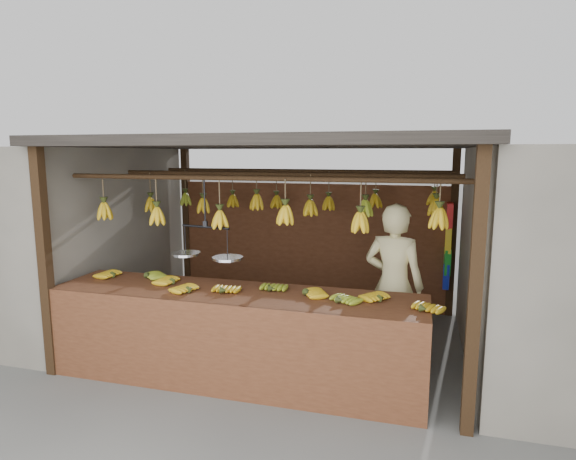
% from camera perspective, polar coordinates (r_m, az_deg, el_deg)
% --- Properties ---
extents(ground, '(80.00, 80.00, 0.00)m').
position_cam_1_polar(ground, '(5.99, -0.79, -12.81)').
color(ground, '#5B5B57').
extents(stall, '(4.30, 3.30, 2.40)m').
position_cam_1_polar(stall, '(5.88, 0.07, 6.51)').
color(stall, black).
rests_on(stall, ground).
extents(neighbor_left, '(3.00, 3.00, 2.30)m').
position_cam_1_polar(neighbor_left, '(7.51, -28.20, -0.31)').
color(neighbor_left, slate).
rests_on(neighbor_left, ground).
extents(counter, '(3.76, 0.84, 0.96)m').
position_cam_1_polar(counter, '(4.70, -6.77, -9.85)').
color(counter, '#582F1A').
rests_on(counter, ground).
extents(hanging_bananas, '(3.61, 2.24, 0.39)m').
position_cam_1_polar(hanging_bananas, '(5.59, -0.76, 2.76)').
color(hanging_bananas, gold).
rests_on(hanging_bananas, ground).
extents(balance_scale, '(0.79, 0.37, 0.80)m').
position_cam_1_polar(balance_scale, '(4.90, -9.69, -2.63)').
color(balance_scale, black).
rests_on(balance_scale, ground).
extents(vendor, '(0.71, 0.56, 1.73)m').
position_cam_1_polar(vendor, '(5.20, 12.40, -6.40)').
color(vendor, beige).
rests_on(vendor, ground).
extents(bag_bundles, '(0.08, 0.26, 1.16)m').
position_cam_1_polar(bag_bundles, '(6.81, 18.42, -2.04)').
color(bag_bundles, red).
rests_on(bag_bundles, ground).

